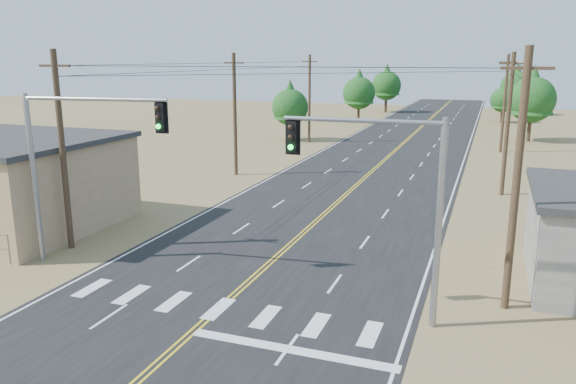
% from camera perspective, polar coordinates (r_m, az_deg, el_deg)
% --- Properties ---
extents(road, '(15.00, 200.00, 0.02)m').
position_cam_1_polar(road, '(42.27, 6.53, 0.29)').
color(road, black).
rests_on(road, ground).
extents(utility_pole_left_near, '(1.80, 0.30, 10.00)m').
position_cam_1_polar(utility_pole_left_near, '(30.10, -21.94, 3.99)').
color(utility_pole_left_near, '#4C3826').
rests_on(utility_pole_left_near, ground).
extents(utility_pole_left_mid, '(1.80, 0.30, 10.00)m').
position_cam_1_polar(utility_pole_left_mid, '(46.79, -5.42, 7.92)').
color(utility_pole_left_mid, '#4C3826').
rests_on(utility_pole_left_mid, ground).
extents(utility_pole_left_far, '(1.80, 0.30, 10.00)m').
position_cam_1_polar(utility_pole_left_far, '(65.36, 2.19, 9.52)').
color(utility_pole_left_far, '#4C3826').
rests_on(utility_pole_left_far, ground).
extents(utility_pole_right_near, '(1.80, 0.30, 10.00)m').
position_cam_1_polar(utility_pole_right_near, '(22.54, 22.20, 1.10)').
color(utility_pole_right_near, '#4C3826').
rests_on(utility_pole_right_near, ground).
extents(utility_pole_right_mid, '(1.80, 0.30, 10.00)m').
position_cam_1_polar(utility_pole_right_mid, '(42.32, 21.42, 6.49)').
color(utility_pole_right_mid, '#4C3826').
rests_on(utility_pole_right_mid, ground).
extents(utility_pole_right_far, '(1.80, 0.30, 10.00)m').
position_cam_1_polar(utility_pole_right_far, '(62.24, 21.13, 8.44)').
color(utility_pole_right_far, '#4C3826').
rests_on(utility_pole_right_far, ground).
extents(signal_mast_left, '(7.05, 1.08, 8.02)m').
position_cam_1_polar(signal_mast_left, '(27.40, -21.28, 3.94)').
color(signal_mast_left, gray).
rests_on(signal_mast_left, ground).
extents(signal_mast_right, '(5.84, 0.55, 7.62)m').
position_cam_1_polar(signal_mast_right, '(20.19, 10.63, 0.53)').
color(signal_mast_right, gray).
rests_on(signal_mast_right, ground).
extents(tree_left_near, '(4.30, 4.30, 7.17)m').
position_cam_1_polar(tree_left_near, '(66.99, 0.21, 8.99)').
color(tree_left_near, '#3F2D1E').
rests_on(tree_left_near, ground).
extents(tree_left_mid, '(4.87, 4.87, 8.11)m').
position_cam_1_polar(tree_left_mid, '(86.78, 7.24, 10.28)').
color(tree_left_mid, '#3F2D1E').
rests_on(tree_left_mid, ground).
extents(tree_left_far, '(5.23, 5.23, 8.72)m').
position_cam_1_polar(tree_left_far, '(104.50, 9.99, 10.90)').
color(tree_left_far, '#3F2D1E').
rests_on(tree_left_far, ground).
extents(tree_right_near, '(5.33, 5.33, 8.88)m').
position_cam_1_polar(tree_right_near, '(71.98, 23.58, 9.04)').
color(tree_right_near, '#3F2D1E').
rests_on(tree_right_near, ground).
extents(tree_right_mid, '(3.76, 3.76, 6.27)m').
position_cam_1_polar(tree_right_mid, '(91.98, 21.03, 8.97)').
color(tree_right_mid, '#3F2D1E').
rests_on(tree_right_mid, ground).
extents(tree_right_far, '(5.26, 5.26, 8.77)m').
position_cam_1_polar(tree_right_far, '(105.74, 22.20, 10.17)').
color(tree_right_far, '#3F2D1E').
rests_on(tree_right_far, ground).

